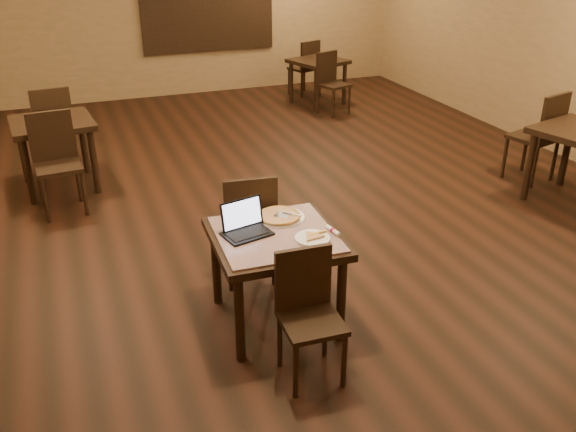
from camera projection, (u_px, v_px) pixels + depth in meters
name	position (u px, v px, depth m)	size (l,w,h in m)	color
ground	(281.00, 200.00, 6.84)	(10.00, 10.00, 0.00)	black
wall_back	(178.00, 7.00, 10.39)	(8.00, 0.02, 3.00)	#97724D
mural	(207.00, 3.00, 10.49)	(2.34, 0.05, 1.64)	navy
tiled_table	(275.00, 246.00, 4.50)	(0.96, 0.96, 0.76)	black
chair_main_near	(308.00, 307.00, 4.05)	(0.41, 0.41, 0.91)	black
chair_main_far	(249.00, 223.00, 5.05)	(0.48, 0.48, 1.00)	black
laptop	(245.00, 224.00, 4.45)	(0.38, 0.33, 0.23)	black
plate	(312.00, 238.00, 4.37)	(0.26, 0.26, 0.01)	white
pizza_slice	(313.00, 236.00, 4.37)	(0.18, 0.18, 0.02)	beige
pizza_pan	(279.00, 217.00, 4.70)	(0.39, 0.39, 0.01)	silver
pizza_whole	(279.00, 215.00, 4.69)	(0.33, 0.33, 0.02)	beige
spatula	(283.00, 215.00, 4.68)	(0.11, 0.27, 0.01)	silver
napkin_roll	(333.00, 231.00, 4.46)	(0.06, 0.16, 0.04)	white
other_table_a	(318.00, 67.00, 10.17)	(1.00, 1.00, 0.75)	black
other_table_a_chair_near	(331.00, 79.00, 9.72)	(0.53, 0.53, 0.97)	black
other_table_a_chair_far	(306.00, 65.00, 10.69)	(0.53, 0.53, 0.97)	black
other_table_b	(53.00, 132.00, 6.87)	(0.94, 0.94, 0.81)	black
other_table_b_chair_near	(56.00, 157.00, 6.39)	(0.50, 0.50, 1.05)	black
other_table_b_chair_far	(53.00, 124.00, 7.43)	(0.50, 0.50, 1.05)	black
other_table_c_chair_far	(542.00, 132.00, 7.06)	(0.57, 0.57, 1.08)	black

